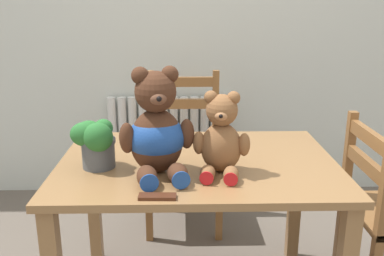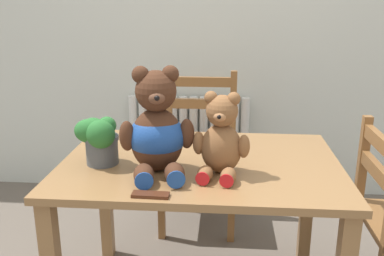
# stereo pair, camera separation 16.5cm
# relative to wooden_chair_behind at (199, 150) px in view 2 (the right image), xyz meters

# --- Properties ---
(wall_back) EXTENTS (8.00, 0.04, 2.60)m
(wall_back) POSITION_rel_wooden_chair_behind_xyz_m (0.06, 0.49, 0.82)
(wall_back) COLOR silver
(wall_back) RESTS_ON ground_plane
(radiator) EXTENTS (0.87, 0.10, 0.72)m
(radiator) POSITION_rel_wooden_chair_behind_xyz_m (-0.10, 0.42, -0.15)
(radiator) COLOR silver
(radiator) RESTS_ON ground_plane
(dining_table) EXTENTS (1.17, 0.82, 0.72)m
(dining_table) POSITION_rel_wooden_chair_behind_xyz_m (0.06, -0.80, 0.13)
(dining_table) COLOR olive
(dining_table) RESTS_ON ground_plane
(wooden_chair_behind) EXTENTS (0.45, 0.43, 0.95)m
(wooden_chair_behind) POSITION_rel_wooden_chair_behind_xyz_m (0.00, 0.00, 0.00)
(wooden_chair_behind) COLOR brown
(wooden_chair_behind) RESTS_ON ground_plane
(teddy_bear_left) EXTENTS (0.30, 0.33, 0.42)m
(teddy_bear_left) POSITION_rel_wooden_chair_behind_xyz_m (-0.11, -0.93, 0.41)
(teddy_bear_left) COLOR #472819
(teddy_bear_left) RESTS_ON dining_table
(teddy_bear_right) EXTENTS (0.23, 0.24, 0.32)m
(teddy_bear_right) POSITION_rel_wooden_chair_behind_xyz_m (0.14, -0.93, 0.38)
(teddy_bear_right) COLOR brown
(teddy_bear_right) RESTS_ON dining_table
(potted_plant) EXTENTS (0.17, 0.16, 0.20)m
(potted_plant) POSITION_rel_wooden_chair_behind_xyz_m (-0.35, -0.88, 0.35)
(potted_plant) COLOR #4C5156
(potted_plant) RESTS_ON dining_table
(chocolate_bar) EXTENTS (0.13, 0.05, 0.01)m
(chocolate_bar) POSITION_rel_wooden_chair_behind_xyz_m (-0.09, -1.16, 0.24)
(chocolate_bar) COLOR #472314
(chocolate_bar) RESTS_ON dining_table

